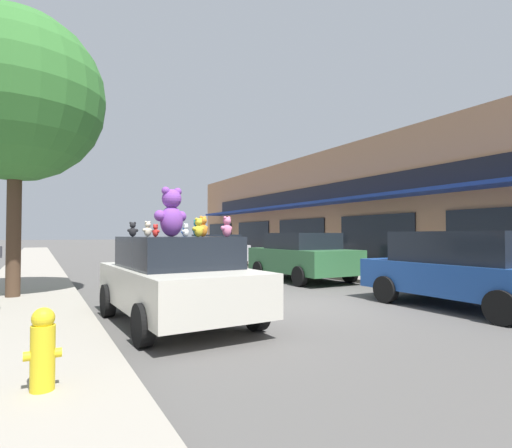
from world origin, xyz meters
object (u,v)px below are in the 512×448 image
teddy_bear_white (186,230)px  teddy_bear_cream (148,229)px  teddy_bear_black (133,229)px  parked_car_far_center (302,256)px  plush_art_car (176,278)px  teddy_bear_pink (227,227)px  teddy_bear_giant (171,213)px  fire_hydrant (43,349)px  parked_car_far_right (216,249)px  teddy_bear_orange (203,227)px  parked_car_far_left (463,268)px  teddy_bear_red (156,231)px  teddy_bear_teal (197,228)px  teddy_bear_blue (185,231)px  street_tree (16,97)px  teddy_bear_yellow (198,228)px

teddy_bear_white → teddy_bear_cream: (-0.38, 1.05, 0.03)m
teddy_bear_black → parked_car_far_center: teddy_bear_black is taller
plush_art_car → teddy_bear_pink: bearing=-43.4°
teddy_bear_giant → teddy_bear_white: 0.88m
plush_art_car → teddy_bear_giant: (-0.06, 0.13, 1.20)m
fire_hydrant → parked_car_far_right: bearing=61.5°
plush_art_car → teddy_bear_orange: (0.43, -0.21, 0.94)m
teddy_bear_orange → parked_car_far_left: (5.49, -1.43, -0.88)m
teddy_bear_pink → parked_car_far_left: bearing=145.8°
parked_car_far_right → teddy_bear_orange: bearing=-113.9°
teddy_bear_red → teddy_bear_teal: size_ratio=0.70×
parked_car_far_left → fire_hydrant: size_ratio=5.50×
teddy_bear_cream → teddy_bear_blue: 0.99m
parked_car_far_left → teddy_bear_orange: bearing=165.4°
teddy_bear_cream → street_tree: street_tree is taller
parked_car_far_left → street_tree: (-8.68, 5.75, 4.09)m
teddy_bear_teal → teddy_bear_giant: bearing=33.7°
teddy_bear_cream → fire_hydrant: teddy_bear_cream is taller
teddy_bear_orange → fire_hydrant: size_ratio=0.49×
teddy_bear_teal → parked_car_far_right: bearing=-55.5°
parked_car_far_left → teddy_bear_teal: bearing=164.3°
teddy_bear_giant → teddy_bear_red: 0.51m
teddy_bear_teal → street_tree: 6.15m
teddy_bear_cream → teddy_bear_blue: size_ratio=1.36×
teddy_bear_pink → street_tree: 6.71m
plush_art_car → street_tree: bearing=121.1°
parked_car_far_left → teddy_bear_pink: bearing=169.0°
teddy_bear_giant → street_tree: street_tree is taller
parked_car_far_right → street_tree: bearing=-137.1°
teddy_bear_black → teddy_bear_red: teddy_bear_black is taller
teddy_bear_yellow → teddy_bear_orange: size_ratio=0.87×
teddy_bear_orange → teddy_bear_black: bearing=-68.8°
teddy_bear_pink → street_tree: size_ratio=0.05×
teddy_bear_white → teddy_bear_teal: bearing=-161.8°
teddy_bear_black → teddy_bear_teal: teddy_bear_teal is taller
teddy_bear_white → parked_car_far_center: bearing=-176.6°
street_tree → parked_car_far_left: bearing=-33.5°
teddy_bear_cream → parked_car_far_right: 13.46m
teddy_bear_red → parked_car_far_center: teddy_bear_red is taller
teddy_bear_teal → teddy_bear_blue: bearing=-35.1°
parked_car_far_center → teddy_bear_teal: bearing=-141.0°
fire_hydrant → plush_art_car: bearing=51.7°
teddy_bear_black → parked_car_far_left: bearing=-178.5°
teddy_bear_giant → teddy_bear_blue: 0.93m
teddy_bear_yellow → teddy_bear_orange: (0.20, 0.31, 0.02)m
teddy_bear_cream → teddy_bear_red: bearing=65.8°
plush_art_car → teddy_bear_black: bearing=133.0°
parked_car_far_left → fire_hydrant: 8.19m
parked_car_far_center → teddy_bear_white: bearing=-139.5°
teddy_bear_black → teddy_bear_cream: teddy_bear_cream is taller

